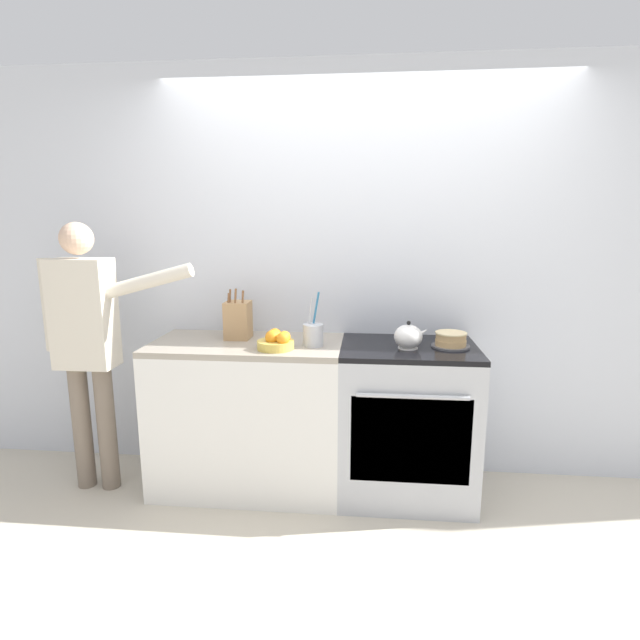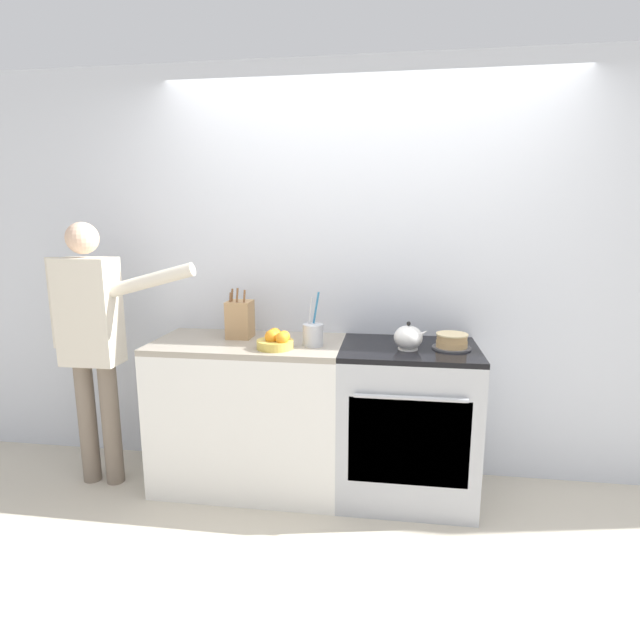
# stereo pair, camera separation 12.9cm
# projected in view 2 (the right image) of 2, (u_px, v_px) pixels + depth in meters

# --- Properties ---
(ground_plane) EXTENTS (16.00, 16.00, 0.00)m
(ground_plane) POSITION_uv_depth(u_px,v_px,m) (354.00, 517.00, 2.82)
(ground_plane) COLOR beige
(wall_back) EXTENTS (8.00, 0.04, 2.60)m
(wall_back) POSITION_uv_depth(u_px,v_px,m) (364.00, 276.00, 3.17)
(wall_back) COLOR silver
(wall_back) RESTS_ON ground_plane
(counter_cabinet) EXTENTS (1.14, 0.60, 0.93)m
(counter_cabinet) POSITION_uv_depth(u_px,v_px,m) (250.00, 413.00, 3.11)
(counter_cabinet) COLOR white
(counter_cabinet) RESTS_ON ground_plane
(stove_range) EXTENTS (0.79, 0.64, 0.93)m
(stove_range) POSITION_uv_depth(u_px,v_px,m) (407.00, 422.00, 2.98)
(stove_range) COLOR #B7BABF
(stove_range) RESTS_ON ground_plane
(layer_cake) EXTENTS (0.22, 0.22, 0.09)m
(layer_cake) POSITION_uv_depth(u_px,v_px,m) (452.00, 342.00, 2.84)
(layer_cake) COLOR #4C4C51
(layer_cake) RESTS_ON stove_range
(tea_kettle) EXTENTS (0.20, 0.16, 0.16)m
(tea_kettle) POSITION_uv_depth(u_px,v_px,m) (408.00, 338.00, 2.82)
(tea_kettle) COLOR white
(tea_kettle) RESTS_ON stove_range
(knife_block) EXTENTS (0.15, 0.16, 0.32)m
(knife_block) POSITION_uv_depth(u_px,v_px,m) (240.00, 319.00, 3.10)
(knife_block) COLOR tan
(knife_block) RESTS_ON counter_cabinet
(utensil_crock) EXTENTS (0.12, 0.12, 0.32)m
(utensil_crock) POSITION_uv_depth(u_px,v_px,m) (313.00, 334.00, 2.90)
(utensil_crock) COLOR #B7BABF
(utensil_crock) RESTS_ON counter_cabinet
(fruit_bowl) EXTENTS (0.21, 0.21, 0.11)m
(fruit_bowl) POSITION_uv_depth(u_px,v_px,m) (276.00, 340.00, 2.84)
(fruit_bowl) COLOR gold
(fruit_bowl) RESTS_ON counter_cabinet
(person_baker) EXTENTS (0.93, 0.20, 1.64)m
(person_baker) POSITION_uv_depth(u_px,v_px,m) (92.00, 332.00, 3.03)
(person_baker) COLOR #7A6B5B
(person_baker) RESTS_ON ground_plane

